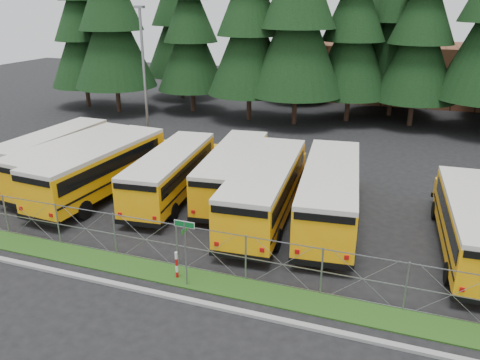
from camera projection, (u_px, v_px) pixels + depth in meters
name	position (u px, v px, depth m)	size (l,w,h in m)	color
ground	(209.00, 259.00, 20.25)	(120.00, 120.00, 0.00)	black
curb	(177.00, 298.00, 17.50)	(50.00, 0.25, 0.12)	gray
grass_verge	(193.00, 279.00, 18.75)	(50.00, 1.40, 0.06)	#1E4413
chainlink_fence	(199.00, 249.00, 19.01)	(44.00, 0.10, 2.00)	gray
brick_building	(397.00, 72.00, 52.53)	(22.00, 10.00, 6.00)	brown
bus_0	(57.00, 152.00, 30.16)	(2.40, 10.18, 2.67)	#FFA208
bus_1	(79.00, 162.00, 28.06)	(2.51, 10.63, 2.79)	#FFA208
bus_2	(105.00, 169.00, 26.63)	(2.64, 11.20, 2.94)	#FFA208
bus_3	(174.00, 174.00, 26.29)	(2.45, 10.36, 2.72)	#FFA208
bus_4	(235.00, 172.00, 26.55)	(2.45, 10.36, 2.72)	#FFA208
bus_5	(267.00, 190.00, 23.70)	(2.68, 11.34, 2.97)	#FFA208
bus_6	(330.00, 194.00, 23.18)	(2.69, 11.38, 2.98)	#FFA208
bus_east	(471.00, 225.00, 20.32)	(2.39, 10.12, 2.65)	#FFA208
street_sign	(185.00, 240.00, 17.63)	(0.84, 0.55, 2.81)	gray
striped_bollard	(177.00, 265.00, 18.63)	(0.11, 0.11, 1.20)	#B20C0C
light_standard	(144.00, 73.00, 34.17)	(0.70, 0.35, 10.14)	gray
conifer_0	(81.00, 33.00, 46.87)	(6.71, 6.71, 14.85)	black
conifer_1	(111.00, 21.00, 43.91)	(7.85, 7.85, 17.37)	black
conifer_2	(191.00, 34.00, 44.67)	(6.75, 6.75, 14.92)	black
conifer_3	(250.00, 26.00, 41.04)	(7.58, 7.58, 16.75)	black
conifer_4	(298.00, 17.00, 39.13)	(8.27, 8.27, 18.29)	black
conifer_5	(354.00, 32.00, 40.66)	(7.17, 7.17, 15.85)	black
conifer_6	(421.00, 34.00, 39.09)	(7.07, 7.07, 15.63)	black
conifer_10	(179.00, 17.00, 50.81)	(7.95, 7.95, 17.58)	black
conifer_11	(300.00, 21.00, 48.88)	(7.68, 7.68, 16.98)	black
conifer_12	(401.00, 11.00, 42.25)	(8.66, 8.66, 19.15)	black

